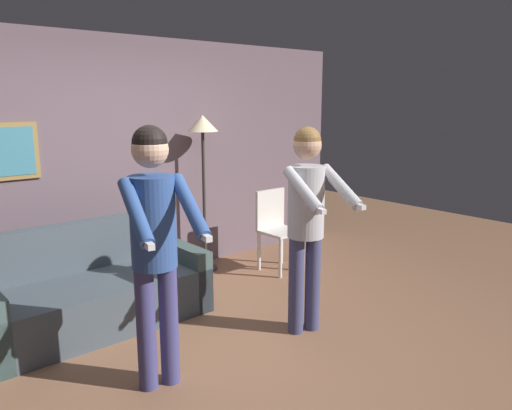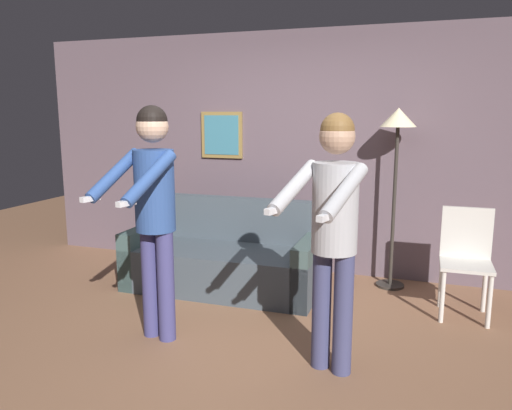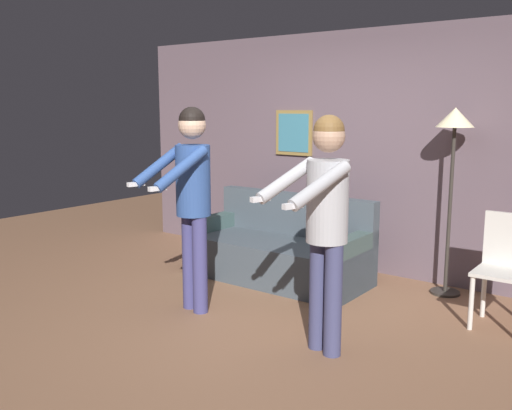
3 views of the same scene
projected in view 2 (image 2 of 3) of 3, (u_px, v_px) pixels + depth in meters
The scene contains 7 objects.
ground_plane at pixel (239, 344), 3.81m from camera, with size 12.00×12.00×0.00m, color #885E43.
back_wall_assembly at pixel (303, 153), 5.42m from camera, with size 6.40×0.09×2.60m.
couch at pixel (225, 261), 5.00m from camera, with size 1.91×0.86×0.87m.
torchiere_lamp at pixel (397, 138), 4.80m from camera, with size 0.35×0.35×1.78m.
person_standing_left at pixel (153, 200), 3.71m from camera, with size 0.53×0.71×1.79m.
person_standing_right at pixel (333, 219), 3.23m from camera, with size 0.55×0.73×1.74m.
dining_chair_distant at pixel (466, 255), 4.30m from camera, with size 0.42×0.42×0.93m.
Camera 2 is at (1.28, -3.32, 1.74)m, focal length 35.00 mm.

